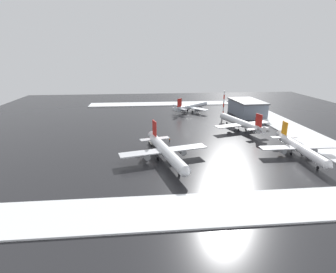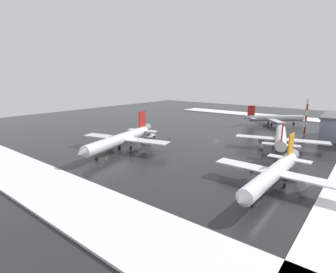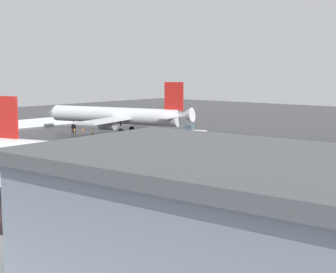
% 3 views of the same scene
% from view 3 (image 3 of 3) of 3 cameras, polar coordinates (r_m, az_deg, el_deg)
% --- Properties ---
extents(ground_plane, '(240.00, 240.00, 0.00)m').
position_cam_3_polar(ground_plane, '(77.02, 6.86, -2.63)').
color(ground_plane, '#232326').
extents(airplane_parked_starboard, '(36.30, 30.45, 10.90)m').
position_cam_3_polar(airplane_parked_starboard, '(111.06, -5.62, 2.33)').
color(airplane_parked_starboard, silver).
rests_on(airplane_parked_starboard, ground_plane).
extents(airplane_far_rear, '(33.61, 28.25, 10.16)m').
position_cam_3_polar(airplane_far_rear, '(59.26, -8.44, -2.39)').
color(airplane_far_rear, silver).
rests_on(airplane_far_rear, ground_plane).
extents(pushback_tug, '(4.96, 3.13, 2.50)m').
position_cam_3_polar(pushback_tug, '(102.46, 2.78, 0.63)').
color(pushback_tug, silver).
rests_on(pushback_tug, ground_plane).
extents(ground_crew_near_tug, '(0.36, 0.36, 1.71)m').
position_cam_3_polar(ground_crew_near_tug, '(94.95, 1.72, -0.09)').
color(ground_crew_near_tug, black).
rests_on(ground_crew_near_tug, ground_plane).
extents(ground_crew_mid_apron, '(0.36, 0.36, 1.71)m').
position_cam_3_polar(ground_crew_mid_apron, '(114.14, -0.63, 1.18)').
color(ground_crew_mid_apron, black).
rests_on(ground_crew_mid_apron, ground_plane).
extents(cargo_hangar, '(25.70, 16.19, 8.80)m').
position_cam_3_polar(cargo_hangar, '(29.15, 8.08, -10.46)').
color(cargo_hangar, slate).
rests_on(cargo_hangar, ground_plane).
extents(traffic_cone_near_nose, '(0.36, 0.36, 0.55)m').
position_cam_3_polar(traffic_cone_near_nose, '(115.58, -9.42, 0.81)').
color(traffic_cone_near_nose, orange).
rests_on(traffic_cone_near_nose, ground_plane).
extents(traffic_cone_mid_line, '(0.36, 0.36, 0.55)m').
position_cam_3_polar(traffic_cone_mid_line, '(115.69, -10.33, 0.79)').
color(traffic_cone_mid_line, orange).
rests_on(traffic_cone_mid_line, ground_plane).
extents(traffic_cone_wingtip_side, '(0.36, 0.36, 0.55)m').
position_cam_3_polar(traffic_cone_wingtip_side, '(109.32, -8.36, 0.45)').
color(traffic_cone_wingtip_side, orange).
rests_on(traffic_cone_wingtip_side, ground_plane).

